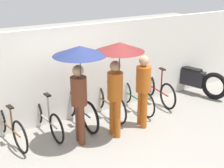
{
  "coord_description": "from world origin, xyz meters",
  "views": [
    {
      "loc": [
        -2.7,
        -4.45,
        3.39
      ],
      "look_at": [
        0.63,
        1.04,
        1.0
      ],
      "focal_mm": 50.0,
      "sensor_mm": 36.0,
      "label": 1
    }
  ],
  "objects_px": {
    "parked_bicycle_4": "(107,101)",
    "motorcycle": "(191,79)",
    "parked_bicycle_2": "(46,118)",
    "parked_bicycle_6": "(157,89)",
    "parked_bicycle_3": "(78,109)",
    "pedestrian_leading": "(79,68)",
    "pedestrian_trailing": "(143,86)",
    "parked_bicycle_1": "(9,126)",
    "parked_bicycle_5": "(135,96)",
    "pedestrian_center": "(118,65)"
  },
  "relations": [
    {
      "from": "parked_bicycle_4",
      "to": "motorcycle",
      "type": "xyz_separation_m",
      "value": [
        2.82,
        0.05,
        0.05
      ]
    },
    {
      "from": "parked_bicycle_2",
      "to": "parked_bicycle_4",
      "type": "bearing_deg",
      "value": -92.63
    },
    {
      "from": "parked_bicycle_4",
      "to": "parked_bicycle_6",
      "type": "height_order",
      "value": "parked_bicycle_6"
    },
    {
      "from": "parked_bicycle_2",
      "to": "parked_bicycle_3",
      "type": "bearing_deg",
      "value": -94.97
    },
    {
      "from": "pedestrian_leading",
      "to": "pedestrian_trailing",
      "type": "distance_m",
      "value": 1.65
    },
    {
      "from": "parked_bicycle_1",
      "to": "parked_bicycle_5",
      "type": "distance_m",
      "value": 3.13
    },
    {
      "from": "pedestrian_trailing",
      "to": "parked_bicycle_5",
      "type": "bearing_deg",
      "value": -107.82
    },
    {
      "from": "parked_bicycle_4",
      "to": "pedestrian_leading",
      "type": "distance_m",
      "value": 1.91
    },
    {
      "from": "parked_bicycle_4",
      "to": "motorcycle",
      "type": "bearing_deg",
      "value": -89.07
    },
    {
      "from": "parked_bicycle_4",
      "to": "pedestrian_center",
      "type": "distance_m",
      "value": 1.65
    },
    {
      "from": "parked_bicycle_3",
      "to": "pedestrian_trailing",
      "type": "xyz_separation_m",
      "value": [
        1.18,
        -0.84,
        0.59
      ]
    },
    {
      "from": "pedestrian_leading",
      "to": "parked_bicycle_6",
      "type": "bearing_deg",
      "value": -155.73
    },
    {
      "from": "parked_bicycle_1",
      "to": "motorcycle",
      "type": "xyz_separation_m",
      "value": [
        5.17,
        0.07,
        0.06
      ]
    },
    {
      "from": "pedestrian_center",
      "to": "parked_bicycle_4",
      "type": "bearing_deg",
      "value": -113.18
    },
    {
      "from": "parked_bicycle_1",
      "to": "parked_bicycle_5",
      "type": "xyz_separation_m",
      "value": [
        3.13,
        -0.04,
        -0.01
      ]
    },
    {
      "from": "parked_bicycle_1",
      "to": "parked_bicycle_3",
      "type": "height_order",
      "value": "parked_bicycle_1"
    },
    {
      "from": "parked_bicycle_3",
      "to": "parked_bicycle_5",
      "type": "height_order",
      "value": "parked_bicycle_5"
    },
    {
      "from": "parked_bicycle_1",
      "to": "pedestrian_trailing",
      "type": "height_order",
      "value": "pedestrian_trailing"
    },
    {
      "from": "parked_bicycle_5",
      "to": "pedestrian_center",
      "type": "xyz_separation_m",
      "value": [
        -1.13,
        -0.96,
        1.26
      ]
    },
    {
      "from": "parked_bicycle_2",
      "to": "pedestrian_leading",
      "type": "bearing_deg",
      "value": -156.36
    },
    {
      "from": "parked_bicycle_2",
      "to": "parked_bicycle_6",
      "type": "bearing_deg",
      "value": -92.9
    },
    {
      "from": "parked_bicycle_3",
      "to": "pedestrian_center",
      "type": "xyz_separation_m",
      "value": [
        0.44,
        -0.98,
        1.23
      ]
    },
    {
      "from": "parked_bicycle_3",
      "to": "motorcycle",
      "type": "height_order",
      "value": "parked_bicycle_3"
    },
    {
      "from": "parked_bicycle_1",
      "to": "parked_bicycle_4",
      "type": "bearing_deg",
      "value": -98.11
    },
    {
      "from": "parked_bicycle_6",
      "to": "pedestrian_trailing",
      "type": "height_order",
      "value": "pedestrian_trailing"
    },
    {
      "from": "parked_bicycle_5",
      "to": "pedestrian_center",
      "type": "relative_size",
      "value": 0.8
    },
    {
      "from": "parked_bicycle_6",
      "to": "pedestrian_trailing",
      "type": "xyz_separation_m",
      "value": [
        -1.16,
        -0.9,
        0.61
      ]
    },
    {
      "from": "motorcycle",
      "to": "parked_bicycle_1",
      "type": "bearing_deg",
      "value": 73.93
    },
    {
      "from": "parked_bicycle_4",
      "to": "pedestrian_leading",
      "type": "height_order",
      "value": "pedestrian_leading"
    },
    {
      "from": "pedestrian_trailing",
      "to": "motorcycle",
      "type": "height_order",
      "value": "pedestrian_trailing"
    },
    {
      "from": "parked_bicycle_1",
      "to": "pedestrian_center",
      "type": "distance_m",
      "value": 2.56
    },
    {
      "from": "pedestrian_center",
      "to": "motorcycle",
      "type": "xyz_separation_m",
      "value": [
        3.17,
        1.07,
        -1.19
      ]
    },
    {
      "from": "parked_bicycle_4",
      "to": "motorcycle",
      "type": "height_order",
      "value": "parked_bicycle_4"
    },
    {
      "from": "parked_bicycle_6",
      "to": "pedestrian_leading",
      "type": "bearing_deg",
      "value": 114.76
    },
    {
      "from": "parked_bicycle_3",
      "to": "parked_bicycle_5",
      "type": "bearing_deg",
      "value": -92.92
    },
    {
      "from": "pedestrian_leading",
      "to": "parked_bicycle_3",
      "type": "bearing_deg",
      "value": -105.89
    },
    {
      "from": "parked_bicycle_1",
      "to": "pedestrian_leading",
      "type": "relative_size",
      "value": 0.83
    },
    {
      "from": "parked_bicycle_4",
      "to": "pedestrian_leading",
      "type": "relative_size",
      "value": 0.82
    },
    {
      "from": "parked_bicycle_2",
      "to": "pedestrian_center",
      "type": "xyz_separation_m",
      "value": [
        1.22,
        -1.0,
        1.26
      ]
    },
    {
      "from": "parked_bicycle_4",
      "to": "parked_bicycle_1",
      "type": "bearing_deg",
      "value": 90.46
    },
    {
      "from": "parked_bicycle_2",
      "to": "pedestrian_center",
      "type": "distance_m",
      "value": 2.02
    },
    {
      "from": "parked_bicycle_1",
      "to": "parked_bicycle_6",
      "type": "xyz_separation_m",
      "value": [
        3.91,
        0.03,
        0.0
      ]
    },
    {
      "from": "pedestrian_trailing",
      "to": "parked_bicycle_4",
      "type": "bearing_deg",
      "value": -58.74
    },
    {
      "from": "pedestrian_trailing",
      "to": "motorcycle",
      "type": "bearing_deg",
      "value": -152.03
    },
    {
      "from": "parked_bicycle_6",
      "to": "pedestrian_center",
      "type": "xyz_separation_m",
      "value": [
        -1.91,
        -1.04,
        1.25
      ]
    },
    {
      "from": "pedestrian_leading",
      "to": "parked_bicycle_1",
      "type": "bearing_deg",
      "value": -29.99
    },
    {
      "from": "parked_bicycle_5",
      "to": "pedestrian_center",
      "type": "height_order",
      "value": "pedestrian_center"
    },
    {
      "from": "parked_bicycle_3",
      "to": "pedestrian_leading",
      "type": "relative_size",
      "value": 0.86
    },
    {
      "from": "pedestrian_leading",
      "to": "pedestrian_trailing",
      "type": "relative_size",
      "value": 1.25
    },
    {
      "from": "pedestrian_center",
      "to": "pedestrian_trailing",
      "type": "relative_size",
      "value": 1.25
    }
  ]
}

